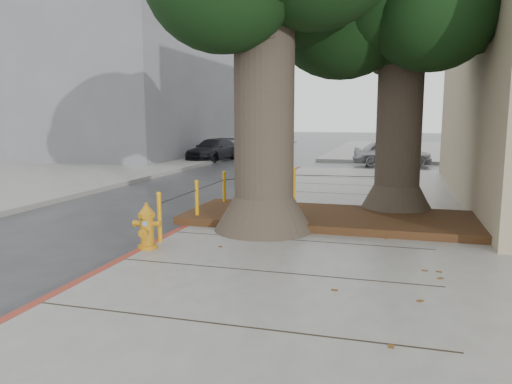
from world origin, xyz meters
TOP-DOWN VIEW (x-y plane):
  - ground at (0.00, 0.00)m, footprint 140.00×140.00m
  - sidewalk_far at (6.00, 30.00)m, footprint 16.00×20.00m
  - curb_red at (-2.00, 2.50)m, footprint 0.14×26.00m
  - planter_bed at (0.90, 3.90)m, footprint 6.40×2.60m
  - building_far_grey at (-15.00, 22.00)m, footprint 12.00×16.00m
  - building_far_white at (-17.00, 45.00)m, footprint 12.00×18.00m
  - tree_far at (2.64, 5.32)m, footprint 4.50×3.80m
  - bollard_ring at (-0.87, 4.38)m, footprint 3.79×5.39m
  - fire_hydrant at (-1.90, 0.71)m, footprint 0.44×0.41m
  - car_silver at (2.03, 18.57)m, footprint 3.96×1.95m
  - car_dark at (-7.58, 19.04)m, footprint 2.17×4.32m

SIDE VIEW (x-z plane):
  - ground at x=0.00m, z-range 0.00..0.00m
  - sidewalk_far at x=6.00m, z-range 0.00..0.15m
  - curb_red at x=-2.00m, z-range -0.01..0.15m
  - planter_bed at x=0.90m, z-range 0.15..0.31m
  - fire_hydrant at x=-1.90m, z-range 0.14..0.96m
  - car_dark at x=-7.58m, z-range 0.00..1.20m
  - car_silver at x=2.03m, z-range 0.00..1.30m
  - bollard_ring at x=-0.87m, z-range 0.19..1.14m
  - tree_far at x=2.64m, z-range 1.43..8.60m
  - building_far_grey at x=-15.00m, z-range 0.00..12.00m
  - building_far_white at x=-17.00m, z-range 0.00..15.00m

